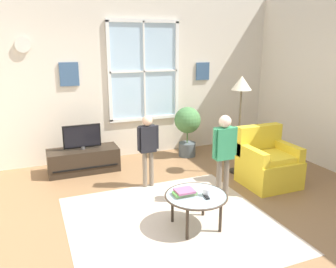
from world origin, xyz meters
The scene contains 15 objects.
ground_plane centered at (0.00, 0.00, -0.01)m, with size 6.83×5.82×0.02m, color olive.
back_wall centered at (0.02, 2.67, 1.49)m, with size 6.23×0.17×2.98m.
area_rug centered at (-0.06, -0.08, 0.00)m, with size 2.42×2.38×0.01m, color #C6B29E.
tv_stand centered at (-0.77, 2.05, 0.20)m, with size 1.15×0.48×0.40m.
television centered at (-0.77, 2.05, 0.61)m, with size 0.61×0.08×0.41m.
armchair centered at (1.75, 0.47, 0.33)m, with size 0.76×0.74×0.87m.
coffee_table centered at (0.17, -0.26, 0.38)m, with size 0.74×0.74×0.41m.
book_stack centered at (0.04, -0.21, 0.44)m, with size 0.26×0.19×0.07m.
cup centered at (0.27, -0.31, 0.45)m, with size 0.09×0.09×0.09m, color white.
remote_near_books centered at (0.25, -0.35, 0.42)m, with size 0.04×0.14×0.02m, color black.
remote_near_cup centered at (0.12, -0.15, 0.42)m, with size 0.04×0.14×0.02m, color black.
person_black_shirt centered at (0.03, 1.06, 0.68)m, with size 0.33×0.15×1.09m.
person_green_shirt centered at (0.81, 0.23, 0.75)m, with size 0.36×0.16×1.20m.
potted_plant_by_window centered at (1.18, 2.14, 0.60)m, with size 0.49×0.49×0.95m.
floor_lamp centered at (1.60, 1.05, 1.34)m, with size 0.32×0.32×1.60m.
Camera 1 is at (-1.51, -3.51, 2.13)m, focal length 36.70 mm.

